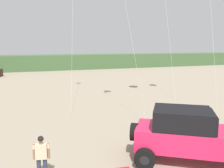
% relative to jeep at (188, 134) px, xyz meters
% --- Properties ---
extents(dune_ridge, '(90.00, 6.50, 2.94)m').
position_rel_jeep_xyz_m(dune_ridge, '(0.83, 42.58, 0.27)').
color(dune_ridge, '#426038').
rests_on(dune_ridge, ground_plane).
extents(jeep, '(4.94, 4.37, 2.26)m').
position_rel_jeep_xyz_m(jeep, '(0.00, 0.00, 0.00)').
color(jeep, '#EA2151').
rests_on(jeep, ground_plane).
extents(person_watching, '(0.61, 0.37, 1.67)m').
position_rel_jeep_xyz_m(person_watching, '(-5.82, 0.69, -0.26)').
color(person_watching, '#8C664C').
rests_on(person_watching, ground_plane).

